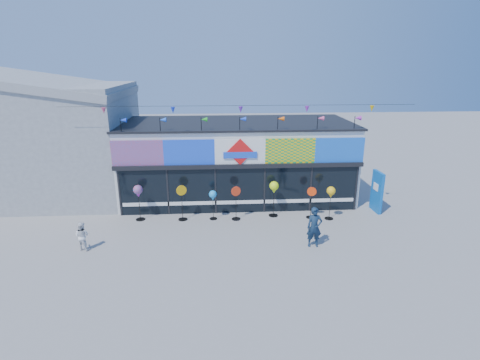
{
  "coord_description": "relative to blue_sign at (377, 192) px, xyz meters",
  "views": [
    {
      "loc": [
        -1.09,
        -13.82,
        7.21
      ],
      "look_at": [
        -0.09,
        2.0,
        2.14
      ],
      "focal_mm": 28.0,
      "sensor_mm": 36.0,
      "label": 1
    }
  ],
  "objects": [
    {
      "name": "adult_man",
      "position": [
        -4.03,
        -3.51,
        -0.19
      ],
      "size": [
        0.62,
        0.41,
        1.67
      ],
      "primitive_type": "imported",
      "rotation": [
        0.0,
        0.0,
        -0.02
      ],
      "color": "#14283F",
      "rests_on": "ground"
    },
    {
      "name": "child",
      "position": [
        -13.27,
        -3.2,
        -0.44
      ],
      "size": [
        0.64,
        0.47,
        1.18
      ],
      "primitive_type": "imported",
      "rotation": [
        0.0,
        0.0,
        2.86
      ],
      "color": "white",
      "rests_on": "ground"
    },
    {
      "name": "kite_shop",
      "position": [
        -6.78,
        2.77,
        1.02
      ],
      "size": [
        16.0,
        5.7,
        5.31
      ],
      "color": "silver",
      "rests_on": "ground"
    },
    {
      "name": "ground",
      "position": [
        -6.78,
        -3.17,
        -1.03
      ],
      "size": [
        80.0,
        80.0,
        0.0
      ],
      "primitive_type": "plane",
      "color": "gray",
      "rests_on": "ground"
    },
    {
      "name": "spinner_2",
      "position": [
        -8.11,
        -0.5,
        0.12
      ],
      "size": [
        0.36,
        0.36,
        1.43
      ],
      "color": "black",
      "rests_on": "ground"
    },
    {
      "name": "spinner_4",
      "position": [
        -5.2,
        -0.3,
        0.38
      ],
      "size": [
        0.44,
        0.44,
        1.76
      ],
      "color": "black",
      "rests_on": "ground"
    },
    {
      "name": "spinner_1",
      "position": [
        -9.56,
        -0.5,
        -0.12
      ],
      "size": [
        0.47,
        0.44,
        1.71
      ],
      "color": "black",
      "rests_on": "ground"
    },
    {
      "name": "spinner_3",
      "position": [
        -7.03,
        -0.61,
        -0.16
      ],
      "size": [
        0.45,
        0.42,
        1.64
      ],
      "color": "black",
      "rests_on": "ground"
    },
    {
      "name": "neighbour_building",
      "position": [
        -16.78,
        3.83,
        2.18
      ],
      "size": [
        8.18,
        7.2,
        6.87
      ],
      "color": "#9FA2A5",
      "rests_on": "ground"
    },
    {
      "name": "spinner_6",
      "position": [
        -2.59,
        -0.84,
        0.27
      ],
      "size": [
        0.41,
        0.41,
        1.62
      ],
      "color": "black",
      "rests_on": "ground"
    },
    {
      "name": "spinner_0",
      "position": [
        -11.57,
        -0.37,
        0.35
      ],
      "size": [
        0.44,
        0.44,
        1.73
      ],
      "color": "black",
      "rests_on": "ground"
    },
    {
      "name": "blue_sign",
      "position": [
        0.0,
        0.0,
        0.0
      ],
      "size": [
        0.22,
        1.03,
        2.04
      ],
      "rotation": [
        0.0,
        0.0,
        0.05
      ],
      "color": "#0B59AF",
      "rests_on": "ground"
    },
    {
      "name": "spinner_5",
      "position": [
        -3.45,
        -0.64,
        -0.21
      ],
      "size": [
        0.43,
        0.39,
        1.55
      ],
      "color": "black",
      "rests_on": "ground"
    }
  ]
}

